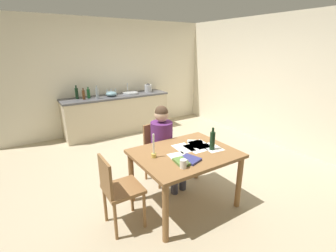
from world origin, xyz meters
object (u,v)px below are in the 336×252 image
at_px(book_magazine, 190,159).
at_px(book_cookery, 181,162).
at_px(wine_bottle_on_table, 212,140).
at_px(wine_glass_by_kettle, 111,90).
at_px(wine_glass_back_left, 107,91).
at_px(chair_at_table, 159,149).
at_px(sink_unit, 130,93).
at_px(mixing_bowl, 111,94).
at_px(person_seated, 165,141).
at_px(wine_glass_near_sink, 115,90).
at_px(bottle_wine_red, 88,93).
at_px(dining_table, 185,160).
at_px(candlestick, 154,151).
at_px(bottle_vinegar, 84,95).
at_px(chair_side_empty, 118,189).
at_px(coffee_mug, 184,164).
at_px(bottle_oil, 77,93).
at_px(stovetop_kettle, 148,88).
at_px(bottle_sauce, 97,93).

height_order(book_magazine, book_cookery, book_cookery).
height_order(wine_bottle_on_table, wine_glass_by_kettle, wine_glass_by_kettle).
bearing_deg(wine_glass_back_left, chair_at_table, -92.53).
xyz_separation_m(sink_unit, mixing_bowl, (-0.49, -0.04, 0.03)).
bearing_deg(book_magazine, person_seated, 61.52).
bearing_deg(wine_glass_near_sink, bottle_wine_red, -169.49).
bearing_deg(bottle_wine_red, dining_table, -84.45).
xyz_separation_m(chair_at_table, mixing_bowl, (0.15, 2.37, 0.46)).
distance_m(candlestick, bottle_vinegar, 3.01).
distance_m(chair_side_empty, coffee_mug, 0.78).
bearing_deg(chair_at_table, chair_side_empty, -143.93).
height_order(bottle_oil, bottle_wine_red, bottle_oil).
height_order(candlestick, wine_glass_back_left, wine_glass_back_left).
height_order(bottle_vinegar, mixing_bowl, bottle_vinegar).
bearing_deg(bottle_wine_red, wine_glass_near_sink, 10.51).
bearing_deg(chair_at_table, wine_glass_back_left, 87.47).
bearing_deg(chair_at_table, book_magazine, -98.19).
xyz_separation_m(person_seated, bottle_wine_red, (-0.37, 2.57, 0.33)).
distance_m(stovetop_kettle, wine_glass_by_kettle, 0.92).
bearing_deg(book_cookery, wine_glass_back_left, 91.84).
distance_m(chair_at_table, person_seated, 0.23).
distance_m(dining_table, mixing_bowl, 3.11).
relative_size(person_seated, candlestick, 4.05).
distance_m(wine_bottle_on_table, bottle_sauce, 3.19).
relative_size(stovetop_kettle, wine_glass_back_left, 1.43).
height_order(stovetop_kettle, wine_glass_near_sink, stovetop_kettle).
xyz_separation_m(mixing_bowl, wine_glass_by_kettle, (0.06, 0.18, 0.05)).
xyz_separation_m(chair_at_table, book_magazine, (-0.13, -0.93, 0.26)).
bearing_deg(book_magazine, dining_table, 49.17).
xyz_separation_m(candlestick, mixing_bowl, (0.59, 3.01, 0.13)).
relative_size(dining_table, book_cookery, 5.89).
bearing_deg(book_cookery, person_seated, 79.01).
bearing_deg(wine_glass_back_left, dining_table, -92.74).
height_order(bottle_vinegar, wine_glass_near_sink, bottle_vinegar).
height_order(person_seated, book_magazine, person_seated).
relative_size(dining_table, candlestick, 4.13).
relative_size(dining_table, stovetop_kettle, 5.54).
xyz_separation_m(dining_table, mixing_bowl, (0.19, 3.09, 0.32)).
xyz_separation_m(wine_bottle_on_table, wine_glass_near_sink, (0.03, 3.39, 0.14)).
height_order(book_magazine, wine_bottle_on_table, wine_bottle_on_table).
distance_m(coffee_mug, book_magazine, 0.19).
relative_size(dining_table, wine_glass_by_kettle, 7.91).
relative_size(coffee_mug, wine_glass_back_left, 0.72).
height_order(bottle_wine_red, stovetop_kettle, bottle_wine_red).
xyz_separation_m(candlestick, wine_glass_back_left, (0.55, 3.19, 0.18)).
bearing_deg(person_seated, book_cookery, -108.78).
distance_m(dining_table, chair_side_empty, 0.88).
height_order(chair_side_empty, stovetop_kettle, stovetop_kettle).
bearing_deg(wine_glass_by_kettle, chair_side_empty, -109.24).
height_order(coffee_mug, bottle_wine_red, bottle_wine_red).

